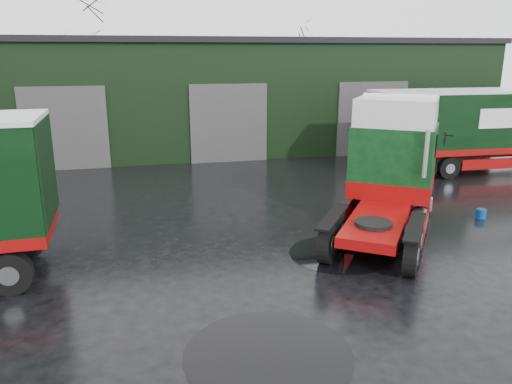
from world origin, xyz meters
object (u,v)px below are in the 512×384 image
warehouse (211,92)px  lorry_right (488,131)px  wash_bucket (481,214)px  tree_back_a (88,63)px  hero_tractor (385,173)px  tree_back_b (288,74)px

warehouse → lorry_right: 16.03m
lorry_right → wash_bucket: size_ratio=43.46×
lorry_right → tree_back_a: bearing=-135.3°
hero_tractor → tree_back_a: bearing=145.8°
warehouse → hero_tractor: bearing=-82.2°
tree_back_b → tree_back_a: bearing=180.0°
warehouse → lorry_right: bearing=-43.5°
wash_bucket → tree_back_b: (1.18, 27.18, 3.59)m
warehouse → tree_back_a: (-8.00, 10.00, 1.59)m
warehouse → hero_tractor: (2.50, -18.22, -1.05)m
tree_back_a → lorry_right: bearing=-47.0°
wash_bucket → tree_back_b: 27.44m
tree_back_a → hero_tractor: bearing=-69.6°
tree_back_a → tree_back_b: tree_back_a is taller
warehouse → tree_back_b: 12.82m
hero_tractor → tree_back_a: tree_back_a is taller
hero_tractor → wash_bucket: hero_tractor is taller
hero_tractor → lorry_right: (9.10, 7.22, -0.14)m
tree_back_a → tree_back_b: size_ratio=1.27×
tree_back_a → tree_back_b: (16.00, 0.00, -1.00)m
hero_tractor → tree_back_a: 30.22m
hero_tractor → tree_back_a: size_ratio=0.71×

